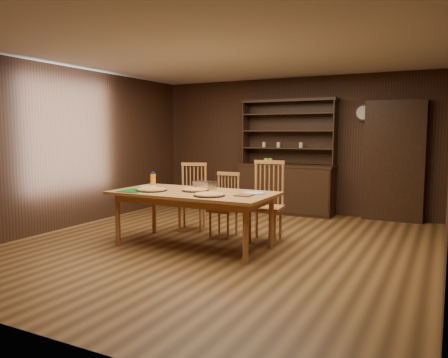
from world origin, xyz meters
The scene contains 20 objects.
floor centered at (0.00, 0.00, 0.00)m, with size 6.00×6.00×0.00m, color brown.
room_shell centered at (0.00, 0.00, 1.58)m, with size 6.00×6.00×6.00m.
china_hutch centered at (0.00, 2.75, 0.60)m, with size 1.84×0.52×2.17m.
doorway centered at (1.90, 2.90, 1.05)m, with size 1.00×0.18×2.10m, color black.
wall_clock centered at (1.35, 2.96, 1.90)m, with size 0.30×0.05×0.30m.
dining_table centered at (-0.30, -0.19, 0.68)m, with size 2.19×1.10×0.75m.
chair_left centered at (-0.87, 0.73, 0.56)m, with size 0.55×0.53×1.06m.
chair_center centered at (-0.21, 0.58, 0.50)m, with size 0.39×0.37×0.95m.
chair_right centered at (0.45, 0.60, 0.61)m, with size 0.52×0.50×1.14m.
pizza_left centered at (-0.85, -0.38, 0.77)m, with size 0.42×0.42×0.04m.
pizza_right centered at (0.09, -0.45, 0.77)m, with size 0.40×0.40×0.04m.
pizza_center centered at (-0.31, -0.13, 0.77)m, with size 0.37×0.37×0.04m.
cooling_rack centered at (-1.04, -0.52, 0.76)m, with size 0.34×0.34×0.02m, color #0B9835, non-canonical shape.
plate_left centered at (-1.16, -0.06, 0.76)m, with size 0.28×0.28×0.02m.
plate_right centered at (0.50, 0.00, 0.76)m, with size 0.29×0.29×0.02m.
foil_dish centered at (-0.30, 0.12, 0.81)m, with size 0.28×0.20×0.11m, color silver.
juice_bottle centered at (-1.13, 0.03, 0.85)m, with size 0.08×0.08×0.22m.
pot_holder_a centered at (0.47, -0.25, 0.76)m, with size 0.18×0.18×0.01m, color #9F1215.
pot_holder_b centered at (0.47, -0.23, 0.76)m, with size 0.21×0.21×0.02m, color #9F1215.
fruit_bowl centered at (-0.36, 2.69, 0.98)m, with size 0.27×0.27×0.12m.
Camera 1 is at (2.73, -5.19, 1.53)m, focal length 35.00 mm.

